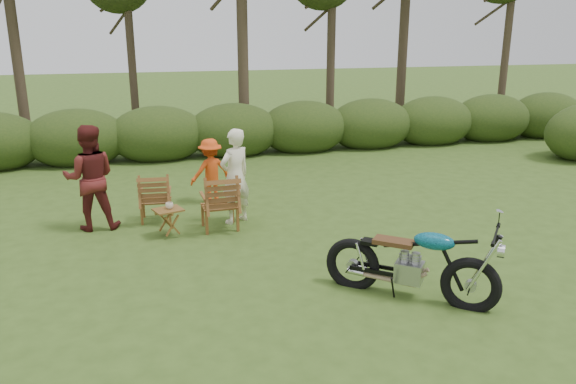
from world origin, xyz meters
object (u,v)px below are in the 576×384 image
object	(u,v)px
cup	(169,206)
adult_a	(236,222)
child	(212,202)
lawn_chair_left	(157,220)
adult_b	(95,228)
motorcycle	(408,296)
lawn_chair_right	(220,228)
side_table	(169,223)

from	to	relation	value
cup	adult_a	bearing A→B (deg)	18.63
adult_a	child	world-z (taller)	adult_a
cup	adult_a	xyz separation A→B (m)	(1.17, 0.39, -0.52)
lawn_chair_left	adult_b	distance (m)	1.06
motorcycle	adult_b	xyz separation A→B (m)	(-4.01, 3.76, 0.00)
adult_b	child	size ratio (longest dim) A/B	1.41
motorcycle	adult_b	bearing A→B (deg)	177.09
child	lawn_chair_right	bearing A→B (deg)	70.50
lawn_chair_left	adult_b	xyz separation A→B (m)	(-1.05, -0.14, 0.00)
lawn_chair_right	adult_b	size ratio (longest dim) A/B	0.54
adult_a	child	size ratio (longest dim) A/B	1.31
lawn_chair_right	child	size ratio (longest dim) A/B	0.76
lawn_chair_right	lawn_chair_left	xyz separation A→B (m)	(-1.03, 0.73, 0.00)
lawn_chair_left	cup	world-z (taller)	cup
lawn_chair_right	side_table	world-z (taller)	lawn_chair_right
side_table	cup	xyz separation A→B (m)	(0.03, 0.02, 0.29)
adult_b	child	xyz separation A→B (m)	(2.15, 0.94, 0.00)
child	lawn_chair_left	bearing A→B (deg)	19.29
side_table	adult_b	bearing A→B (deg)	148.84
motorcycle	cup	xyz separation A→B (m)	(-2.77, 3.04, 0.52)
motorcycle	adult_a	bearing A→B (deg)	155.25
child	side_table	bearing A→B (deg)	43.91
lawn_chair_left	adult_a	distance (m)	1.43
motorcycle	child	xyz separation A→B (m)	(-1.86, 4.70, 0.00)
motorcycle	lawn_chair_right	xyz separation A→B (m)	(-1.93, 3.17, 0.00)
cup	motorcycle	bearing A→B (deg)	-47.68
lawn_chair_right	child	distance (m)	1.53
side_table	cup	distance (m)	0.29
lawn_chair_right	cup	distance (m)	1.00
cup	side_table	bearing A→B (deg)	-142.38
lawn_chair_right	cup	bearing A→B (deg)	6.81
motorcycle	lawn_chair_left	distance (m)	4.89
cup	child	size ratio (longest dim) A/B	0.10
adult_a	cup	bearing A→B (deg)	-10.53
lawn_chair_left	adult_b	world-z (taller)	adult_b
lawn_chair_right	motorcycle	bearing A→B (deg)	119.78
lawn_chair_left	side_table	distance (m)	0.92
side_table	child	world-z (taller)	child
motorcycle	cup	size ratio (longest dim) A/B	16.56
lawn_chair_right	adult_a	world-z (taller)	adult_a
side_table	adult_b	xyz separation A→B (m)	(-1.21, 0.73, -0.24)
side_table	adult_a	size ratio (longest dim) A/B	0.28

